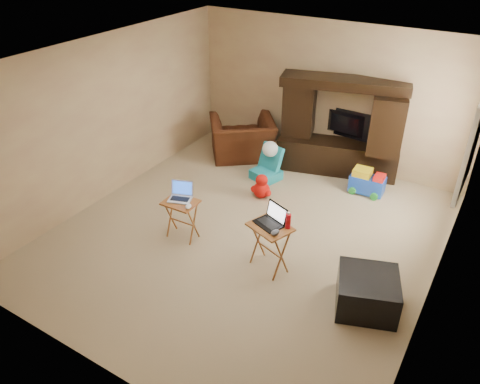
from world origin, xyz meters
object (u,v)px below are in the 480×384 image
Objects in this scene: tray_table_left at (182,220)px; laptop_right at (268,216)px; ottoman at (367,292)px; mouse_left at (188,206)px; plush_toy at (262,186)px; tray_table_right at (269,247)px; push_toy at (367,181)px; water_bottle at (288,221)px; mouse_right at (275,233)px; recliner at (242,138)px; entertainment_center at (340,127)px; laptop_left at (179,193)px; child_rocker at (266,164)px; television at (344,125)px.

tray_table_left is 1.72× the size of laptop_right.
mouse_left is (-2.47, -0.08, 0.40)m from ottoman.
ottoman reaches higher than plush_toy.
mouse_left reaches higher than tray_table_left.
tray_table_right is at bearing -57.73° from plush_toy.
push_toy is 4.71× the size of mouse_left.
mouse_right is at bearing -109.29° from water_bottle.
laptop_right is (1.92, -2.56, 0.40)m from recliner.
laptop_left is at bearing -126.19° from entertainment_center.
plush_toy is 2.06× the size of water_bottle.
entertainment_center reaches higher than mouse_left.
child_rocker is at bearing 124.70° from water_bottle.
mouse_right reaches higher than child_rocker.
tray_table_left reaches higher than ottoman.
water_bottle reaches higher than ottoman.
ottoman is at bearing -34.14° from plush_toy.
recliner is at bearing 101.29° from tray_table_left.
ottoman is at bearing 4.27° from mouse_right.
mouse_right is (1.07, -1.60, 0.47)m from plush_toy.
water_bottle is (-1.10, 0.11, 0.54)m from ottoman.
mouse_left is (-0.24, -1.60, 0.41)m from plush_toy.
tray_table_left is 0.90× the size of tray_table_right.
water_bottle reaches higher than laptop_left.
plush_toy is 1.88m from water_bottle.
push_toy is at bearing 32.45° from child_rocker.
tray_table_left is 0.42m from laptop_left.
tray_table_left is at bearing -155.87° from laptop_right.
water_bottle is (-0.27, -2.42, 0.54)m from push_toy.
plush_toy is at bearing 129.02° from water_bottle.
tray_table_left is 4.92× the size of mouse_left.
television is 3.60m from ottoman.
laptop_left is at bearing -159.79° from tray_table_right.
television is 3.21m from tray_table_right.
push_toy is 2.67m from ottoman.
ottoman is 1.45m from laptop_right.
laptop_left is at bearing -106.96° from plush_toy.
mouse_left is (-0.92, -3.07, -0.23)m from entertainment_center.
plush_toy is 1.76m from tray_table_right.
mouse_right is (0.13, -0.12, 0.35)m from tray_table_right.
tray_table_left is 4.43× the size of mouse_right.
entertainment_center reaches higher than plush_toy.
ottoman is 2.73m from laptop_left.
mouse_right is (0.38, -3.28, -0.13)m from television.
push_toy is (0.72, -0.46, -0.63)m from entertainment_center.
mouse_left is at bearing -151.89° from laptop_right.
entertainment_center is 3.55× the size of child_rocker.
push_toy is at bearing 98.98° from tray_table_right.
tray_table_right is (0.25, -2.96, -0.52)m from entertainment_center.
television is 1.15m from push_toy.
laptop_right is at bearing 173.04° from tray_table_right.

